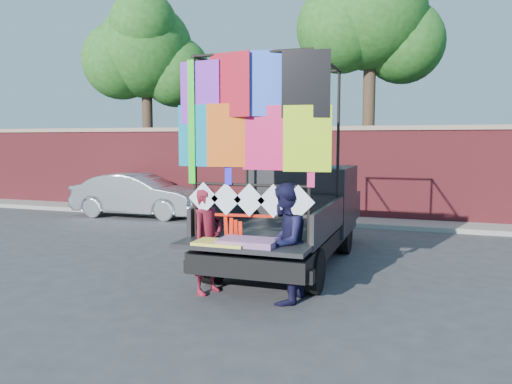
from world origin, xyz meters
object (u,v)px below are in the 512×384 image
(sedan, at_px, (139,195))
(woman, at_px, (208,240))
(pickup_truck, at_px, (298,212))
(man, at_px, (284,243))

(sedan, height_order, woman, woman)
(pickup_truck, height_order, man, pickup_truck)
(pickup_truck, bearing_deg, sedan, 148.95)
(sedan, xyz_separation_m, woman, (4.96, -5.99, 0.15))
(pickup_truck, relative_size, woman, 3.48)
(woman, bearing_deg, man, -75.66)
(sedan, relative_size, woman, 2.46)
(woman, height_order, man, man)
(sedan, distance_m, woman, 7.78)
(pickup_truck, relative_size, man, 3.28)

